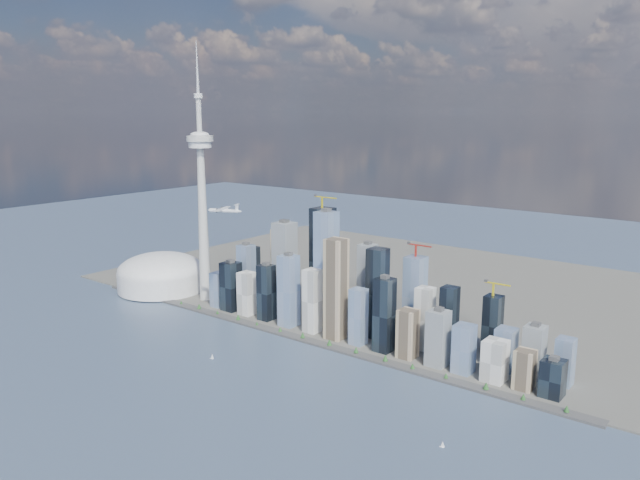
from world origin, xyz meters
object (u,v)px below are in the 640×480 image
Objects in this scene: airplane at (224,210)px; sailboat_west at (212,357)px; needle_tower at (202,195)px; dome_stadium at (161,274)px; sailboat_east at (442,445)px.

airplane is 6.37× the size of sailboat_west.
dome_stadium is at bearing -175.91° from needle_tower.
sailboat_west is at bearing 167.42° from sailboat_east.
sailboat_east is at bearing -15.44° from dome_stadium.
sailboat_west is 439.75m from sailboat_east.
dome_stadium reaches higher than sailboat_west.
needle_tower reaches higher than dome_stadium.
sailboat_west is (401.13, -212.47, -36.22)m from dome_stadium.
needle_tower is at bearing 129.10° from sailboat_west.
sailboat_east is (522.93, -137.39, -229.21)m from airplane.
needle_tower is 414.48m from sailboat_west.
sailboat_west is 1.08× the size of sailboat_east.
needle_tower is at bearing 150.91° from sailboat_east.
sailboat_west is at bearing -27.91° from dome_stadium.
needle_tower is 2.75× the size of dome_stadium.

